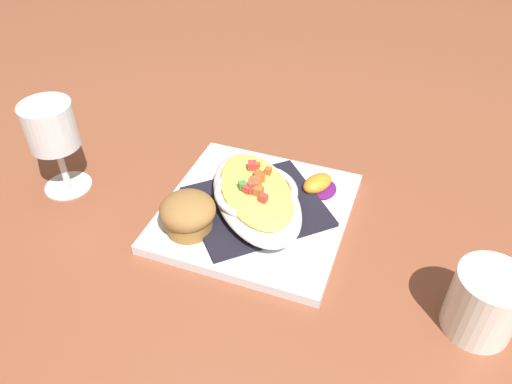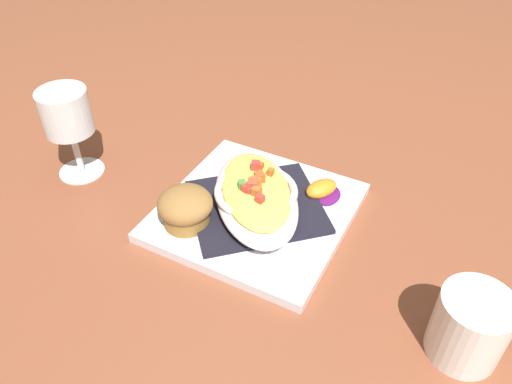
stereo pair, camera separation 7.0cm
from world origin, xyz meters
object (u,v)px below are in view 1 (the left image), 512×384
at_px(coffee_mug, 484,305).
at_px(stemmed_glass, 52,131).
at_px(square_plate, 256,212).
at_px(muffin, 188,214).
at_px(gratin_dish, 256,194).
at_px(orange_garnish, 319,185).

bearing_deg(coffee_mug, stemmed_glass, -93.46).
distance_m(square_plate, stemmed_glass, 0.31).
bearing_deg(muffin, coffee_mug, 88.74).
distance_m(square_plate, gratin_dish, 0.03).
distance_m(gratin_dish, muffin, 0.10).
distance_m(orange_garnish, stemmed_glass, 0.39).
bearing_deg(square_plate, coffee_mug, 75.28).
bearing_deg(muffin, stemmed_glass, -97.07).
relative_size(gratin_dish, coffee_mug, 2.40).
distance_m(coffee_mug, stemmed_glass, 0.61).
relative_size(orange_garnish, stemmed_glass, 0.42).
xyz_separation_m(square_plate, stemmed_glass, (0.04, -0.30, 0.09)).
relative_size(square_plate, coffee_mug, 2.64).
xyz_separation_m(orange_garnish, coffee_mug, (0.15, 0.23, 0.01)).
relative_size(coffee_mug, stemmed_glass, 0.67).
xyz_separation_m(square_plate, orange_garnish, (-0.07, 0.07, 0.02)).
distance_m(gratin_dish, orange_garnish, 0.10).
distance_m(gratin_dish, coffee_mug, 0.32).
bearing_deg(stemmed_glass, muffin, 82.93).
distance_m(square_plate, orange_garnish, 0.10).
xyz_separation_m(square_plate, muffin, (0.07, -0.07, 0.04)).
bearing_deg(gratin_dish, square_plate, 89.62).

